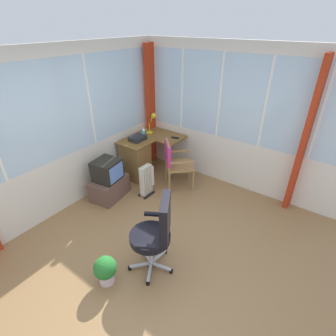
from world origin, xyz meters
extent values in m
cube|color=olive|center=(0.00, 0.00, -0.03)|extent=(5.56, 4.91, 0.06)
cube|color=silver|center=(0.00, 1.99, 0.45)|extent=(4.56, 0.06, 0.91)
cube|color=silver|center=(0.00, 1.99, 1.63)|extent=(4.47, 0.06, 1.43)
cube|color=silver|center=(0.00, 1.99, 2.43)|extent=(4.56, 0.06, 0.18)
cube|color=white|center=(0.76, 1.99, 1.63)|extent=(0.04, 0.07, 1.43)
cube|color=silver|center=(2.31, 0.00, 0.45)|extent=(0.06, 3.91, 0.91)
cube|color=silver|center=(2.31, 0.00, 1.63)|extent=(0.06, 3.84, 1.43)
cube|color=silver|center=(2.31, 0.00, 2.43)|extent=(0.06, 3.91, 0.18)
cube|color=white|center=(2.31, -1.17, 1.63)|extent=(0.07, 0.04, 1.43)
cube|color=white|center=(2.31, -0.39, 1.63)|extent=(0.07, 0.04, 1.43)
cube|color=white|center=(2.31, 0.39, 1.63)|extent=(0.07, 0.04, 1.43)
cube|color=white|center=(2.31, 1.17, 1.63)|extent=(0.07, 0.04, 1.43)
cube|color=#AF2F14|center=(2.18, 1.86, 1.21)|extent=(0.26, 0.08, 2.42)
cube|color=#AF2F14|center=(2.23, -1.08, 1.21)|extent=(0.27, 0.10, 2.42)
cube|color=brown|center=(1.71, 1.65, 0.76)|extent=(1.10, 0.57, 0.02)
cube|color=brown|center=(1.98, 1.19, 0.76)|extent=(0.57, 0.37, 0.02)
cube|color=brown|center=(1.39, 1.65, 0.37)|extent=(0.40, 0.53, 0.73)
cylinder|color=#4C4C51|center=(1.74, 1.04, 0.37)|extent=(0.04, 0.04, 0.74)
cylinder|color=#4C4C51|center=(1.20, 1.89, 0.37)|extent=(0.04, 0.04, 0.74)
cylinder|color=yellow|center=(1.93, 1.71, 0.78)|extent=(0.13, 0.13, 0.02)
cylinder|color=yellow|center=(1.93, 1.71, 0.88)|extent=(0.02, 0.02, 0.19)
cylinder|color=yellow|center=(1.98, 1.68, 1.07)|extent=(0.04, 0.10, 0.18)
cone|color=yellow|center=(2.03, 1.64, 1.11)|extent=(0.14, 0.13, 0.12)
cube|color=black|center=(2.00, 1.12, 0.78)|extent=(0.08, 0.16, 0.02)
cylinder|color=#45B4CF|center=(1.66, 1.63, 0.85)|extent=(0.06, 0.06, 0.16)
cone|color=white|center=(1.66, 1.63, 0.96)|extent=(0.06, 0.06, 0.06)
cube|color=#232526|center=(1.50, 1.65, 0.81)|extent=(0.30, 0.24, 0.09)
cylinder|color=olive|center=(1.63, 0.46, 0.21)|extent=(0.04, 0.04, 0.42)
cylinder|color=olive|center=(1.95, 0.76, 0.21)|extent=(0.04, 0.04, 0.42)
cylinder|color=olive|center=(1.33, 0.78, 0.21)|extent=(0.04, 0.04, 0.42)
cylinder|color=olive|center=(1.65, 1.08, 0.21)|extent=(0.04, 0.04, 0.42)
cube|color=olive|center=(1.64, 0.77, 0.44)|extent=(0.68, 0.68, 0.04)
cube|color=olive|center=(1.49, 0.93, 0.69)|extent=(0.34, 0.32, 0.46)
cube|color=#BF3077|center=(1.49, 0.93, 0.71)|extent=(0.37, 0.36, 0.39)
cube|color=olive|center=(1.48, 0.62, 0.62)|extent=(0.32, 0.34, 0.03)
cube|color=olive|center=(1.80, 0.92, 0.62)|extent=(0.32, 0.34, 0.03)
cube|color=#B7B7BF|center=(-0.25, -0.05, 0.04)|extent=(0.26, 0.17, 0.02)
cylinder|color=black|center=(-0.37, -0.12, 0.02)|extent=(0.05, 0.05, 0.05)
cube|color=#B7B7BF|center=(-0.10, -0.11, 0.04)|extent=(0.10, 0.28, 0.02)
cylinder|color=black|center=(-0.07, -0.25, 0.02)|extent=(0.05, 0.05, 0.05)
cube|color=#B7B7BF|center=(0.01, 0.01, 0.04)|extent=(0.28, 0.06, 0.02)
cylinder|color=black|center=(0.15, 0.00, 0.02)|extent=(0.05, 0.05, 0.05)
cube|color=#B7B7BF|center=(-0.08, 0.15, 0.04)|extent=(0.14, 0.27, 0.02)
cylinder|color=black|center=(-0.02, 0.28, 0.02)|extent=(0.05, 0.05, 0.05)
cube|color=#B7B7BF|center=(-0.24, 0.12, 0.04)|extent=(0.23, 0.21, 0.02)
cylinder|color=black|center=(-0.34, 0.21, 0.02)|extent=(0.05, 0.05, 0.05)
cylinder|color=#B7B7BF|center=(-0.13, 0.02, 0.26)|extent=(0.05, 0.05, 0.40)
cylinder|color=black|center=(-0.13, 0.02, 0.50)|extent=(0.50, 0.50, 0.09)
cube|color=black|center=(-0.04, -0.14, 0.81)|extent=(0.41, 0.29, 0.52)
cube|color=black|center=(0.10, 0.16, 0.63)|extent=(0.16, 0.21, 0.04)
cube|color=black|center=(-0.36, -0.11, 0.63)|extent=(0.16, 0.21, 0.04)
cube|color=brown|center=(0.62, 1.58, 0.18)|extent=(0.70, 0.53, 0.37)
cube|color=black|center=(0.62, 1.58, 0.55)|extent=(0.47, 0.46, 0.36)
cube|color=#5C84D4|center=(0.65, 1.38, 0.55)|extent=(0.34, 0.06, 0.28)
cube|color=silver|center=(0.93, 1.09, 0.31)|extent=(0.02, 0.10, 0.56)
cube|color=silver|center=(0.97, 1.09, 0.31)|extent=(0.02, 0.10, 0.56)
cube|color=silver|center=(1.02, 1.09, 0.31)|extent=(0.02, 0.10, 0.56)
cube|color=silver|center=(1.06, 1.08, 0.31)|extent=(0.02, 0.10, 0.56)
cube|color=silver|center=(1.10, 1.08, 0.31)|extent=(0.02, 0.10, 0.56)
cube|color=silver|center=(1.14, 1.08, 0.31)|extent=(0.02, 0.10, 0.56)
cube|color=black|center=(1.04, 1.02, 0.01)|extent=(0.27, 0.04, 0.03)
cube|color=black|center=(1.04, 1.16, 0.01)|extent=(0.27, 0.04, 0.03)
cube|color=silver|center=(1.18, 1.08, 0.34)|extent=(0.05, 0.09, 0.40)
cylinder|color=silver|center=(-0.63, 0.31, 0.07)|extent=(0.18, 0.18, 0.14)
sphere|color=#25712B|center=(-0.63, 0.31, 0.24)|extent=(0.28, 0.28, 0.28)
camera|label=1|loc=(-1.84, -1.48, 2.78)|focal=27.45mm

